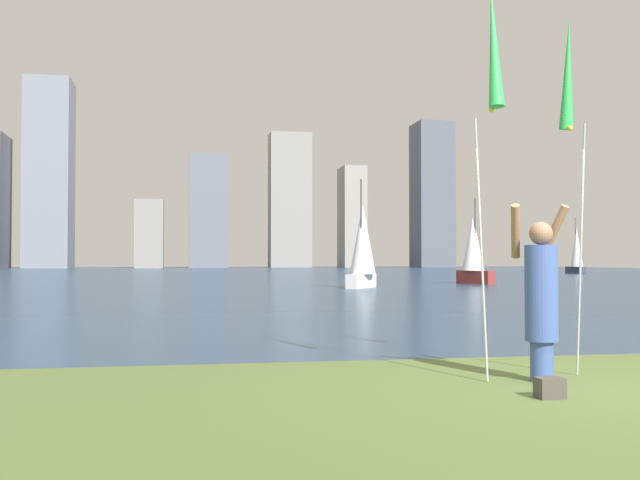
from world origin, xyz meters
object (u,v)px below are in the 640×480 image
kite_flag_right (568,82)px  sailboat_0 (473,249)px  sailboat_2 (577,251)px  person (541,294)px  bag (550,388)px  kite_flag_left (493,56)px  sailboat_3 (362,245)px

kite_flag_right → sailboat_0: (10.56, 29.00, -1.46)m
kite_flag_right → sailboat_2: sailboat_2 is taller
person → bag: (-0.37, -0.88, -0.83)m
bag → sailboat_0: (11.51, 30.33, 1.75)m
bag → sailboat_0: bearing=69.2°
kite_flag_left → kite_flag_right: bearing=26.6°
bag → sailboat_0: 32.49m
person → bag: 1.27m
kite_flag_left → sailboat_0: size_ratio=0.92×
sailboat_2 → bag: bearing=-119.7°
person → sailboat_0: 31.50m
person → sailboat_0: sailboat_0 is taller
sailboat_0 → sailboat_2: size_ratio=0.89×
person → sailboat_3: (4.02, 24.81, 1.00)m
sailboat_3 → kite_flag_left: bearing=-100.5°
kite_flag_left → person: bearing=13.2°
kite_flag_right → sailboat_0: sailboat_0 is taller
kite_flag_left → sailboat_3: bearing=79.5°
person → kite_flag_right: (0.58, 0.45, 2.39)m
kite_flag_left → kite_flag_right: 1.30m
person → kite_flag_right: 2.50m
sailboat_3 → sailboat_2: bearing=47.4°
kite_flag_left → sailboat_2: 62.62m
kite_flag_right → bag: (-0.95, -1.33, -3.22)m
person → sailboat_0: size_ratio=0.42×
kite_flag_left → bag: bearing=-74.1°
person → kite_flag_left: size_ratio=0.45×
kite_flag_left → sailboat_0: bearing=68.4°
kite_flag_left → sailboat_0: (11.73, 29.58, -1.55)m
sailboat_2 → kite_flag_left: bearing=-120.2°
bag → sailboat_3: size_ratio=0.05×
sailboat_0 → sailboat_3: bearing=-146.9°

